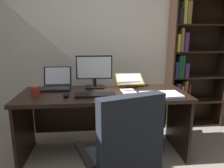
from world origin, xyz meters
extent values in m
cube|color=beige|center=(0.00, 1.95, 1.32)|extent=(5.01, 0.12, 2.65)
cube|color=black|center=(0.00, 1.00, 0.73)|extent=(1.85, 0.72, 0.04)
cube|color=black|center=(-0.89, 1.00, 0.35)|extent=(0.03, 0.66, 0.71)
cube|color=black|center=(0.89, 1.00, 0.35)|extent=(0.03, 0.66, 0.71)
cube|color=black|center=(0.00, 1.34, 0.39)|extent=(1.73, 0.03, 0.50)
cube|color=black|center=(1.04, 1.73, 1.14)|extent=(0.02, 0.29, 2.28)
cube|color=black|center=(1.84, 1.73, 1.14)|extent=(0.02, 0.29, 2.28)
cube|color=black|center=(1.44, 1.87, 1.14)|extent=(0.83, 0.01, 2.28)
cube|color=black|center=(1.44, 1.73, 0.01)|extent=(0.78, 0.27, 0.02)
cube|color=gold|center=(1.09, 1.69, 0.14)|extent=(0.05, 0.20, 0.23)
cube|color=#195633|center=(1.15, 1.67, 0.18)|extent=(0.03, 0.16, 0.32)
cube|color=#195633|center=(1.19, 1.68, 0.17)|extent=(0.03, 0.17, 0.30)
cube|color=#512D66|center=(1.23, 1.68, 0.16)|extent=(0.05, 0.17, 0.27)
cube|color=navy|center=(1.29, 1.68, 0.13)|extent=(0.03, 0.17, 0.21)
cube|color=navy|center=(1.33, 1.69, 0.14)|extent=(0.05, 0.19, 0.23)
cube|color=black|center=(1.44, 1.73, 0.39)|extent=(0.78, 0.27, 0.02)
cube|color=#195633|center=(1.08, 1.69, 0.52)|extent=(0.03, 0.19, 0.24)
cube|color=#512D66|center=(1.13, 1.70, 0.54)|extent=(0.05, 0.21, 0.28)
cube|color=gray|center=(1.20, 1.70, 0.52)|extent=(0.04, 0.22, 0.24)
cube|color=olive|center=(1.25, 1.70, 0.56)|extent=(0.04, 0.21, 0.32)
cube|color=maroon|center=(1.30, 1.70, 0.53)|extent=(0.03, 0.22, 0.26)
cube|color=black|center=(1.44, 1.73, 0.76)|extent=(0.78, 0.27, 0.02)
cube|color=navy|center=(1.09, 1.70, 0.89)|extent=(0.04, 0.20, 0.23)
cube|color=#195633|center=(1.14, 1.70, 0.93)|extent=(0.04, 0.22, 0.32)
cube|color=#195633|center=(1.18, 1.68, 0.93)|extent=(0.03, 0.17, 0.32)
cube|color=#512D66|center=(1.24, 1.70, 0.88)|extent=(0.06, 0.21, 0.21)
cube|color=black|center=(1.44, 1.73, 1.14)|extent=(0.78, 0.27, 0.02)
cube|color=gold|center=(1.09, 1.70, 1.27)|extent=(0.04, 0.21, 0.24)
cube|color=olive|center=(1.14, 1.68, 1.31)|extent=(0.04, 0.17, 0.32)
cube|color=#512D66|center=(1.20, 1.71, 1.28)|extent=(0.06, 0.23, 0.26)
cube|color=black|center=(1.44, 1.73, 1.51)|extent=(0.78, 0.27, 0.02)
cube|color=black|center=(1.10, 1.70, 1.63)|extent=(0.05, 0.21, 0.21)
cube|color=gold|center=(1.15, 1.70, 1.68)|extent=(0.04, 0.21, 0.31)
cube|color=olive|center=(1.21, 1.69, 1.67)|extent=(0.06, 0.19, 0.30)
cube|color=#232833|center=(0.07, 0.24, 0.39)|extent=(0.63, 0.62, 0.07)
cube|color=#232833|center=(0.14, 0.05, 0.70)|extent=(0.48, 0.25, 0.56)
cube|color=black|center=(-0.19, 0.15, 0.51)|extent=(0.17, 0.38, 0.04)
cube|color=black|center=(0.34, 0.33, 0.51)|extent=(0.17, 0.38, 0.04)
cube|color=black|center=(-0.09, 1.23, 0.76)|extent=(0.22, 0.16, 0.02)
cylinder|color=black|center=(-0.09, 1.23, 0.81)|extent=(0.04, 0.04, 0.09)
cube|color=black|center=(-0.09, 1.24, 1.00)|extent=(0.43, 0.02, 0.28)
cube|color=silver|center=(-0.09, 1.22, 1.00)|extent=(0.40, 0.00, 0.25)
cube|color=black|center=(-0.55, 1.19, 0.76)|extent=(0.33, 0.24, 0.02)
cube|color=#2D2D30|center=(-0.55, 1.18, 0.77)|extent=(0.28, 0.13, 0.00)
cube|color=black|center=(-0.55, 1.35, 0.88)|extent=(0.33, 0.07, 0.23)
cube|color=silver|center=(-0.55, 1.35, 0.88)|extent=(0.30, 0.06, 0.20)
cube|color=black|center=(-0.09, 0.87, 0.76)|extent=(0.42, 0.15, 0.02)
ellipsoid|color=black|center=(-0.39, 0.87, 0.77)|extent=(0.06, 0.10, 0.04)
cube|color=black|center=(0.35, 1.21, 0.75)|extent=(0.14, 0.12, 0.01)
cube|color=black|center=(0.35, 1.17, 0.77)|extent=(0.30, 0.01, 0.01)
cube|color=yellow|center=(0.35, 1.34, 0.82)|extent=(0.34, 0.24, 0.11)
cube|color=white|center=(0.35, 1.33, 0.83)|extent=(0.31, 0.22, 0.09)
cube|color=navy|center=(0.49, 0.82, 0.75)|extent=(0.22, 0.28, 0.01)
cube|color=navy|center=(0.71, 0.82, 0.75)|extent=(0.22, 0.28, 0.01)
cube|color=white|center=(0.49, 0.82, 0.76)|extent=(0.21, 0.27, 0.02)
cube|color=white|center=(0.71, 0.82, 0.76)|extent=(0.21, 0.27, 0.02)
cylinder|color=#B7B7BC|center=(0.60, 0.82, 0.76)|extent=(0.03, 0.25, 0.02)
cube|color=white|center=(0.29, 1.02, 0.75)|extent=(0.17, 0.22, 0.01)
cylinder|color=maroon|center=(0.31, 1.02, 0.76)|extent=(0.14, 0.05, 0.01)
cylinder|color=maroon|center=(-0.72, 0.96, 0.80)|extent=(0.09, 0.09, 0.10)
camera|label=1|loc=(-0.12, -1.25, 1.36)|focal=33.64mm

